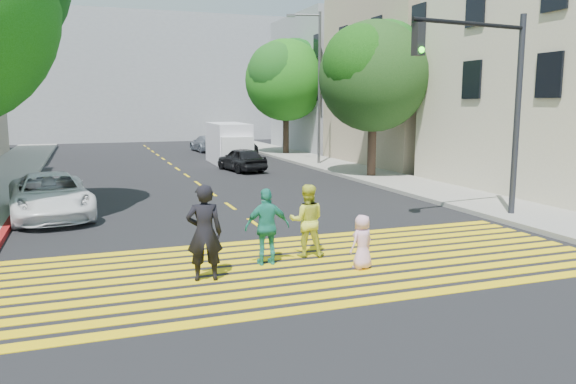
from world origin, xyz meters
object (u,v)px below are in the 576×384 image
pedestrian_extra (267,227)px  white_sedan (50,196)px  silver_car (206,143)px  pedestrian_child (362,242)px  pedestrian_woman (307,220)px  dark_car_parked (242,147)px  pedestrian_man (204,233)px  traffic_signal (491,88)px  dark_car_near (242,159)px  white_van (229,145)px  tree_right_far (286,76)px  tree_right_near (374,70)px

pedestrian_extra → white_sedan: pedestrian_extra is taller
silver_car → pedestrian_child: bearing=80.5°
pedestrian_woman → pedestrian_child: bearing=136.3°
silver_car → dark_car_parked: 4.34m
white_sedan → dark_car_parked: white_sedan is taller
pedestrian_man → dark_car_parked: (8.01, 26.59, -0.39)m
pedestrian_man → traffic_signal: size_ratio=0.32×
dark_car_parked → pedestrian_extra: bearing=-103.3°
pedestrian_man → dark_car_near: 18.66m
white_sedan → white_van: white_van is taller
pedestrian_child → white_van: (2.48, 22.00, 0.54)m
pedestrian_man → white_sedan: (-3.31, 7.99, -0.30)m
tree_right_far → white_van: size_ratio=1.56×
pedestrian_woman → white_van: 20.88m
white_sedan → traffic_signal: size_ratio=0.81×
pedestrian_woman → white_sedan: (-5.94, 6.97, -0.16)m
tree_right_far → dark_car_near: tree_right_far is taller
tree_right_far → pedestrian_woman: (-8.34, -24.84, -4.58)m
dark_car_near → traffic_signal: size_ratio=0.60×
pedestrian_man → pedestrian_woman: 2.83m
traffic_signal → pedestrian_extra: bearing=-170.7°
tree_right_near → pedestrian_extra: (-9.22, -12.31, -4.24)m
pedestrian_man → white_van: white_van is taller
tree_right_far → white_van: tree_right_far is taller
white_sedan → dark_car_parked: size_ratio=1.37×
tree_right_near → white_sedan: tree_right_near is taller
dark_car_parked → white_van: size_ratio=0.72×
dark_car_near → white_van: (0.29, 3.84, 0.50)m
tree_right_near → pedestrian_extra: bearing=-126.8°
dark_car_near → dark_car_parked: dark_car_near is taller
white_van → traffic_signal: bearing=-77.9°
pedestrian_man → white_van: bearing=-95.3°
pedestrian_man → white_sedan: 8.66m
tree_right_far → pedestrian_man: tree_right_far is taller
dark_car_near → white_van: size_ratio=0.72×
dark_car_near → white_van: white_van is taller
tree_right_near → dark_car_near: (-5.18, 4.85, -4.46)m
pedestrian_man → white_sedan: bearing=-57.7°
tree_right_far → traffic_signal: size_ratio=1.29×
pedestrian_man → pedestrian_woman: size_ratio=1.16×
pedestrian_woman → dark_car_parked: bearing=-84.0°
pedestrian_woman → tree_right_near: bearing=-106.4°
pedestrian_extra → silver_car: (4.75, 29.91, -0.26)m
traffic_signal → dark_car_parked: bearing=86.2°
tree_right_near → pedestrian_extra: 15.95m
pedestrian_child → dark_car_near: bearing=-115.8°
pedestrian_extra → dark_car_near: 17.62m
tree_right_near → dark_car_parked: size_ratio=2.05×
pedestrian_man → pedestrian_extra: size_ratio=1.15×
pedestrian_extra → dark_car_parked: (6.47, 25.93, -0.26)m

